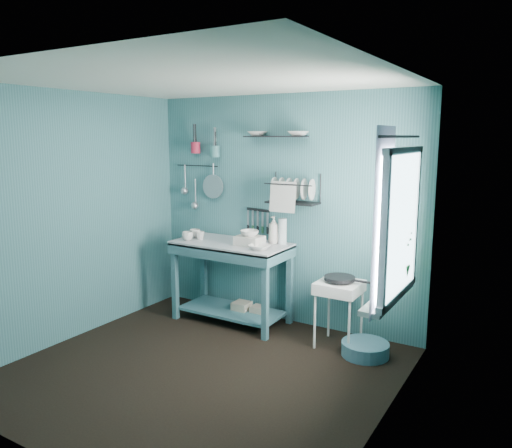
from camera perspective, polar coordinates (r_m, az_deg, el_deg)
The scene contains 36 objects.
floor at distance 4.64m, azimuth -6.21°, elevation -16.32°, with size 3.20×3.20×0.00m, color black.
ceiling at distance 4.18m, azimuth -6.88°, elevation 16.07°, with size 3.20×3.20×0.00m, color silver.
wall_back at distance 5.48m, azimuth 3.06°, elevation 1.57°, with size 3.20×3.20×0.00m, color #35676C.
wall_front at distance 3.21m, azimuth -23.09°, elevation -5.28°, with size 3.20×3.20×0.00m, color #35676C.
wall_left at distance 5.35m, azimuth -20.24°, elevation 0.76°, with size 3.00×3.00×0.00m, color #35676C.
wall_right at distance 3.52m, azimuth 14.67°, elevation -3.52°, with size 3.00×3.00×0.00m, color #35676C.
work_counter at distance 5.59m, azimuth -2.81°, elevation -6.64°, with size 1.28×0.64×0.90m, color #315D66.
mug_left at distance 5.63m, azimuth -7.83°, elevation -1.37°, with size 0.12×0.12×0.10m, color silver.
mug_mid at distance 5.64m, azimuth -6.40°, elevation -1.33°, with size 0.10×0.10×0.09m, color silver.
mug_right at distance 5.76m, azimuth -6.99°, elevation -1.09°, with size 0.12×0.12×0.10m, color silver.
wash_tub at distance 5.32m, azimuth -0.74°, elevation -1.92°, with size 0.28×0.22×0.10m, color beige.
tub_bowl at distance 5.31m, azimuth -0.74°, elevation -1.07°, with size 0.20×0.20×0.06m, color silver.
soap_bottle at distance 5.40m, azimuth 2.02°, elevation -0.66°, with size 0.12×0.12×0.30m, color beige.
water_bottle at distance 5.38m, azimuth 3.05°, elevation -0.83°, with size 0.09×0.09×0.28m, color silver.
counter_bowl at distance 5.12m, azimuth 0.40°, elevation -2.67°, with size 0.22×0.22×0.05m, color silver.
hotplate_stand at distance 5.05m, azimuth 9.41°, elevation -10.12°, with size 0.41×0.41×0.66m, color silver.
frying_pan at distance 4.93m, azimuth 9.53°, elevation -6.12°, with size 0.30×0.30×0.04m, color black.
knife_strip at distance 5.60m, azimuth 0.25°, elevation 1.62°, with size 0.32×0.02×0.03m, color black.
dish_rack at distance 5.25m, azimuth 4.23°, elevation 4.07°, with size 0.55×0.24×0.32m, color black.
upper_shelf at distance 5.36m, azimuth 2.21°, elevation 9.96°, with size 0.70×0.18×0.01m, color black.
shelf_bowl_left at distance 5.47m, azimuth 0.19°, elevation 10.10°, with size 0.20×0.20×0.05m, color silver.
shelf_bowl_right at distance 5.23m, azimuth 4.86°, elevation 9.65°, with size 0.20×0.20×0.05m, color silver.
utensil_cup_magenta at distance 5.97m, azimuth -6.92°, elevation 8.65°, with size 0.11×0.11×0.13m, color #B12039.
utensil_cup_teal at distance 5.81m, azimuth -4.72°, elevation 8.27°, with size 0.11×0.11×0.13m, color #387475.
colander at distance 5.89m, azimuth -4.93°, elevation 4.30°, with size 0.28×0.28×0.03m, color #A7A8AF.
ladle_outer at distance 6.15m, azimuth -8.11°, elevation 5.35°, with size 0.01×0.01×0.30m, color #A7A8AF.
ladle_inner at distance 6.07m, azimuth -6.94°, elevation 3.73°, with size 0.01×0.01×0.30m, color #A7A8AF.
hook_rail at distance 6.03m, azimuth -6.74°, elevation 6.64°, with size 0.01×0.01×0.60m, color black.
window_glass at distance 3.92m, azimuth 16.44°, elevation -0.00°, with size 1.10×1.10×0.00m, color white.
windowsill at distance 4.08m, azimuth 14.86°, elevation -8.08°, with size 0.16×0.95×0.04m, color silver.
curtain at distance 3.64m, azimuth 14.28°, elevation 0.16°, with size 1.35×1.35×0.00m, color silver.
curtain_rod at distance 3.87m, azimuth 16.26°, elevation 9.57°, with size 0.02×0.02×1.05m, color black.
potted_plant at distance 4.22m, azimuth 15.43°, elevation -3.75°, with size 0.28×0.28×0.49m, color #255D28.
storage_tin_large at distance 5.69m, azimuth -1.65°, elevation -9.97°, with size 0.18×0.18×0.22m, color gray.
storage_tin_small at distance 5.62m, azimuth 0.26°, elevation -10.34°, with size 0.15×0.15×0.20m, color gray.
floor_basin at distance 4.98m, azimuth 12.37°, elevation -13.78°, with size 0.45×0.45×0.13m, color teal.
Camera 1 is at (2.54, -3.29, 2.05)m, focal length 35.00 mm.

